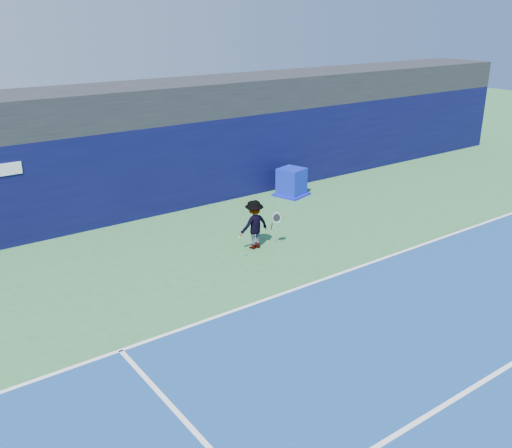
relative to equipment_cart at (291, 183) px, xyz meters
name	(u,v)px	position (x,y,z in m)	size (l,w,h in m)	color
ground	(398,337)	(-4.56, -9.11, -0.47)	(80.00, 80.00, 0.00)	#316E3B
baseline	(306,285)	(-4.56, -6.11, -0.47)	(24.00, 0.10, 0.01)	white
service_line	(481,383)	(-4.56, -11.11, -0.47)	(24.00, 0.10, 0.01)	white
stadium_band	(147,102)	(-4.56, 2.39, 3.13)	(36.00, 3.00, 1.20)	black
back_wall_assembly	(164,167)	(-4.57, 1.39, 1.03)	(36.00, 1.03, 3.00)	#090A33
equipment_cart	(291,183)	(0.00, 0.00, 0.00)	(1.34, 1.34, 1.04)	#0C19AD
tennis_player	(254,224)	(-4.15, -3.33, 0.25)	(1.20, 0.65, 1.46)	silver
tennis_ball	(240,237)	(-5.13, -3.99, 0.30)	(0.06, 0.06, 0.06)	#B9D818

